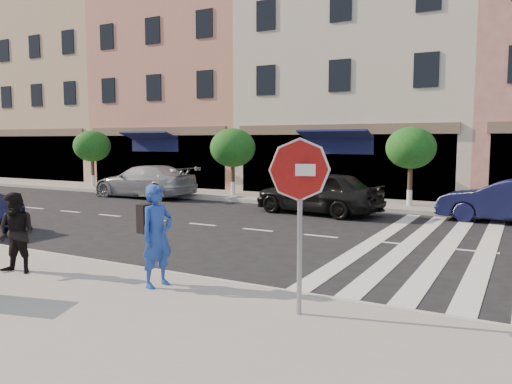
% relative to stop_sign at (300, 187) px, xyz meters
% --- Properties ---
extents(ground, '(120.00, 120.00, 0.00)m').
position_rel_stop_sign_xyz_m(ground, '(-4.16, 2.45, -2.00)').
color(ground, black).
rests_on(ground, ground).
extents(sidewalk_near, '(60.00, 4.50, 0.15)m').
position_rel_stop_sign_xyz_m(sidewalk_near, '(-4.16, -1.30, -1.93)').
color(sidewalk_near, gray).
rests_on(sidewalk_near, ground).
extents(sidewalk_far, '(60.00, 3.00, 0.15)m').
position_rel_stop_sign_xyz_m(sidewalk_far, '(-4.16, 13.45, -1.93)').
color(sidewalk_far, gray).
rests_on(sidewalk_far, ground).
extents(building_west_far, '(12.00, 9.00, 12.00)m').
position_rel_stop_sign_xyz_m(building_west_far, '(-26.16, 19.45, 4.00)').
color(building_west_far, tan).
rests_on(building_west_far, ground).
extents(building_west_mid, '(10.00, 9.00, 14.00)m').
position_rel_stop_sign_xyz_m(building_west_mid, '(-15.16, 19.45, 5.00)').
color(building_west_mid, tan).
rests_on(building_west_mid, ground).
extents(building_centre, '(11.00, 9.00, 11.00)m').
position_rel_stop_sign_xyz_m(building_centre, '(-4.66, 19.45, 3.50)').
color(building_centre, beige).
rests_on(building_centre, ground).
extents(street_tree_wa, '(2.00, 2.00, 3.05)m').
position_rel_stop_sign_xyz_m(street_tree_wa, '(-18.16, 13.25, 0.33)').
color(street_tree_wa, '#473323').
rests_on(street_tree_wa, sidewalk_far).
extents(street_tree_wb, '(2.10, 2.10, 3.06)m').
position_rel_stop_sign_xyz_m(street_tree_wb, '(-9.16, 13.25, 0.31)').
color(street_tree_wb, '#473323').
rests_on(street_tree_wb, sidewalk_far).
extents(street_tree_c, '(1.90, 1.90, 3.04)m').
position_rel_stop_sign_xyz_m(street_tree_c, '(-1.16, 13.25, 0.36)').
color(street_tree_c, '#473323').
rests_on(street_tree_c, sidewalk_far).
extents(stop_sign, '(0.87, 0.29, 2.55)m').
position_rel_stop_sign_xyz_m(stop_sign, '(0.00, 0.00, 0.00)').
color(stop_sign, gray).
rests_on(stop_sign, sidewalk_near).
extents(photographer, '(0.53, 0.71, 1.76)m').
position_rel_stop_sign_xyz_m(photographer, '(-2.71, 0.13, -0.97)').
color(photographer, '#214099').
rests_on(photographer, sidewalk_near).
extents(walker, '(0.87, 0.75, 1.54)m').
position_rel_stop_sign_xyz_m(walker, '(-5.60, -0.48, -1.08)').
color(walker, black).
rests_on(walker, sidewalk_near).
extents(car_far_left, '(5.21, 2.15, 1.51)m').
position_rel_stop_sign_xyz_m(car_far_left, '(-12.91, 11.44, -1.25)').
color(car_far_left, '#96969B').
rests_on(car_far_left, ground).
extents(car_far_mid, '(4.84, 2.43, 1.58)m').
position_rel_stop_sign_xyz_m(car_far_mid, '(-3.80, 10.39, -1.21)').
color(car_far_mid, black).
rests_on(car_far_mid, ground).
extents(car_far_right, '(4.41, 1.78, 1.42)m').
position_rel_stop_sign_xyz_m(car_far_right, '(2.34, 11.47, -1.29)').
color(car_far_right, black).
rests_on(car_far_right, ground).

